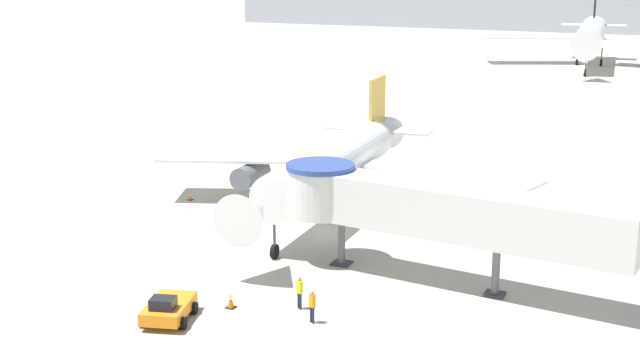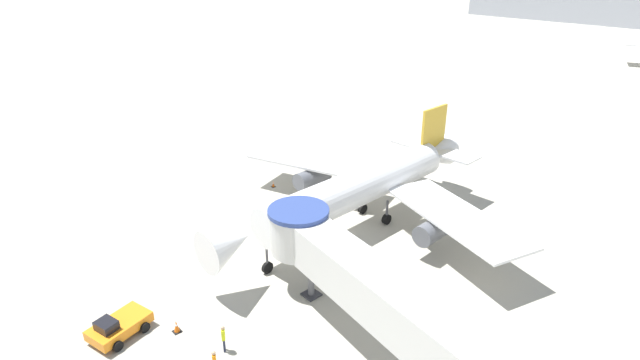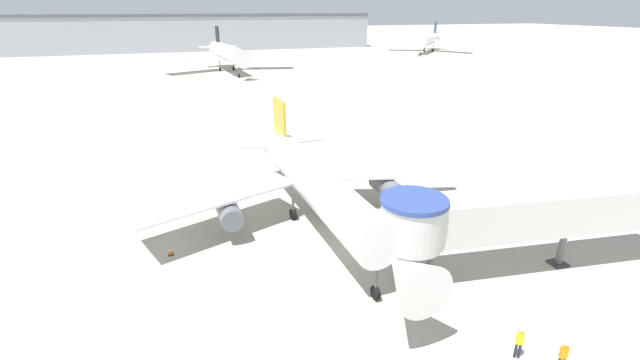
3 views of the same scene
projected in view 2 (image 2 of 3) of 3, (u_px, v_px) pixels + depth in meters
The scene contains 7 objects.
ground_plane at pixel (336, 247), 39.68m from camera, with size 800.00×800.00×0.00m, color #A8A393.
main_airplane at pixel (363, 187), 41.55m from camera, with size 29.04×27.62×8.50m.
jet_bridge at pixel (362, 281), 28.28m from camera, with size 20.52×5.90×5.99m.
pushback_tug_orange at pixel (118, 326), 30.22m from camera, with size 2.94×3.94×1.52m.
traffic_cone_port_wing at pixel (273, 184), 50.01m from camera, with size 0.37×0.37×0.62m.
traffic_cone_near_nose at pixel (176, 327), 30.60m from camera, with size 0.50×0.50×0.82m.
ground_crew_wing_walker at pixel (223, 337), 28.85m from camera, with size 0.40×0.36×1.82m.
Camera 2 is at (24.36, -23.77, 21.13)m, focal length 28.00 mm.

